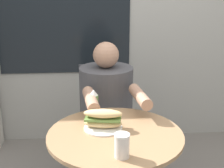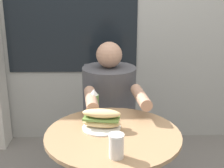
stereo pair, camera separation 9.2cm
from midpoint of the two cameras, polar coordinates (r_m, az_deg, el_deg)
cafe_table at (r=1.71m, az=1.77°, el=-15.02°), size 0.70×0.70×0.74m
diner_chair at (r=2.52m, az=0.22°, el=-4.43°), size 0.42×0.42×0.87m
seated_diner at (r=2.22m, az=0.85°, el=-8.88°), size 0.42×0.67×1.11m
sandwich_on_plate at (r=1.65m, az=-0.33°, el=-6.58°), size 0.21×0.20×0.11m
drink_cup at (r=1.38m, az=2.75°, el=-11.25°), size 0.07×0.07×0.11m
condiment_bottle at (r=1.80m, az=-1.82°, el=-3.42°), size 0.05×0.05×0.16m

